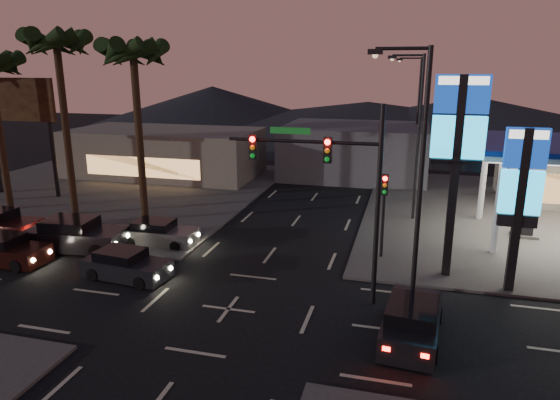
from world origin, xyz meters
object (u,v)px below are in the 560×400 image
(car_lane_a_front, at_px, (125,265))
(pylon_sign_tall, at_px, (458,137))
(pylon_sign_short, at_px, (521,186))
(car_lane_b_mid, at_px, (76,235))
(car_lane_b_front, at_px, (158,234))
(suv_station, at_px, (412,321))
(traffic_signal_mast, at_px, (334,175))
(car_lane_a_mid, at_px, (4,250))

(car_lane_a_front, bearing_deg, pylon_sign_tall, 15.27)
(pylon_sign_short, relative_size, car_lane_b_mid, 1.33)
(pylon_sign_tall, height_order, car_lane_b_front, pylon_sign_tall)
(car_lane_a_front, relative_size, suv_station, 0.93)
(pylon_sign_tall, height_order, car_lane_a_front, pylon_sign_tall)
(suv_station, bearing_deg, car_lane_a_front, 170.61)
(suv_station, bearing_deg, car_lane_b_mid, 164.73)
(pylon_sign_tall, xyz_separation_m, traffic_signal_mast, (-4.74, -3.51, -1.17))
(pylon_sign_tall, distance_m, car_lane_b_mid, 19.41)
(pylon_sign_short, height_order, car_lane_a_mid, pylon_sign_short)
(traffic_signal_mast, height_order, car_lane_b_mid, traffic_signal_mast)
(pylon_sign_tall, bearing_deg, pylon_sign_short, -21.80)
(pylon_sign_short, distance_m, car_lane_a_front, 17.28)
(traffic_signal_mast, xyz_separation_m, car_lane_b_mid, (-13.79, 2.25, -4.45))
(pylon_sign_tall, xyz_separation_m, car_lane_b_mid, (-18.53, -1.26, -5.62))
(car_lane_a_front, bearing_deg, car_lane_b_front, 98.53)
(pylon_sign_tall, height_order, car_lane_a_mid, pylon_sign_tall)
(traffic_signal_mast, relative_size, car_lane_b_front, 1.92)
(car_lane_a_mid, relative_size, suv_station, 0.96)
(car_lane_a_mid, bearing_deg, pylon_sign_tall, 10.24)
(pylon_sign_tall, bearing_deg, car_lane_b_front, 178.14)
(pylon_sign_tall, distance_m, pylon_sign_short, 3.20)
(traffic_signal_mast, relative_size, car_lane_a_front, 1.91)
(car_lane_b_mid, height_order, suv_station, car_lane_b_mid)
(car_lane_b_mid, bearing_deg, traffic_signal_mast, -9.27)
(car_lane_a_front, relative_size, car_lane_a_mid, 0.97)
(car_lane_b_front, distance_m, car_lane_b_mid, 4.20)
(traffic_signal_mast, bearing_deg, car_lane_b_front, 158.19)
(pylon_sign_tall, relative_size, traffic_signal_mast, 1.12)
(pylon_sign_short, bearing_deg, car_lane_a_front, -170.27)
(car_lane_b_front, relative_size, car_lane_b_mid, 0.79)
(car_lane_a_front, height_order, car_lane_b_front, car_lane_b_front)
(pylon_sign_short, xyz_separation_m, traffic_signal_mast, (-7.24, -2.51, 0.57))
(traffic_signal_mast, height_order, car_lane_b_front, traffic_signal_mast)
(car_lane_a_mid, bearing_deg, car_lane_b_front, 35.03)
(pylon_sign_short, height_order, car_lane_a_front, pylon_sign_short)
(car_lane_b_mid, relative_size, suv_station, 1.17)
(pylon_sign_tall, relative_size, car_lane_b_mid, 1.71)
(car_lane_b_front, bearing_deg, car_lane_a_front, -81.47)
(car_lane_a_front, distance_m, car_lane_b_front, 4.36)
(car_lane_a_front, height_order, suv_station, suv_station)
(traffic_signal_mast, relative_size, car_lane_b_mid, 1.52)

